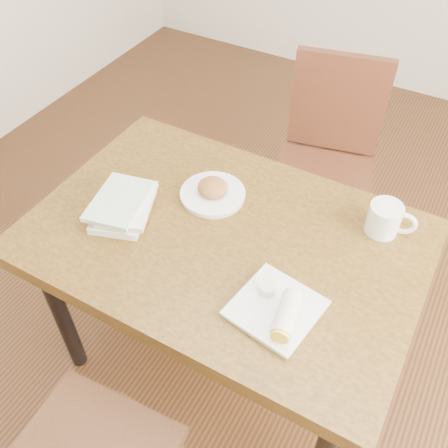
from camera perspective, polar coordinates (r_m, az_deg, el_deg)
The scene contains 7 objects.
ground at distance 2.19m, azimuth 0.00°, elevation -14.80°, with size 4.00×5.00×0.01m, color #472814.
table at distance 1.64m, azimuth 0.00°, elevation -3.21°, with size 1.24×0.83×0.75m.
chair_far at distance 2.27m, azimuth 11.79°, elevation 8.07°, with size 0.50×0.50×0.95m.
plate_scone at distance 1.69m, azimuth -1.30°, elevation 3.70°, with size 0.22×0.22×0.07m.
coffee_mug at distance 1.63m, azimuth 18.00°, elevation 0.60°, with size 0.15×0.10×0.10m.
plate_burrito at distance 1.38m, azimuth 6.29°, elevation -9.75°, with size 0.25×0.25×0.07m.
book_stack at distance 1.66m, azimuth -11.40°, elevation 2.07°, with size 0.24×0.28×0.06m.
Camera 1 is at (0.52, -0.94, 1.91)m, focal length 40.00 mm.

